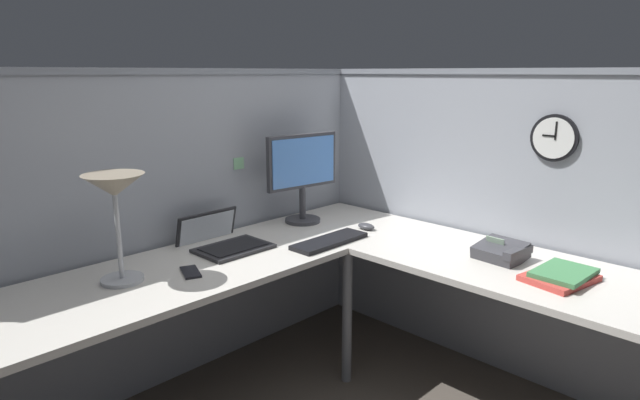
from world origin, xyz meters
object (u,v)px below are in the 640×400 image
object	(u,v)px
keyboard	(330,241)
wall_clock	(555,138)
cell_phone	(191,272)
book_stack	(561,276)
laptop	(222,241)
computer_mouse	(366,226)
office_phone	(502,252)
desk_lamp_dome	(115,194)
monitor	(303,171)

from	to	relation	value
keyboard	wall_clock	world-z (taller)	wall_clock
cell_phone	wall_clock	bearing A→B (deg)	-12.17
book_stack	laptop	bearing A→B (deg)	117.19
keyboard	computer_mouse	xyz separation A→B (m)	(0.31, 0.02, 0.01)
office_phone	desk_lamp_dome	bearing A→B (deg)	143.38
office_phone	wall_clock	distance (m)	0.59
monitor	laptop	size ratio (longest dim) A/B	1.31
monitor	keyboard	distance (m)	0.50
office_phone	computer_mouse	bearing A→B (deg)	94.38
computer_mouse	wall_clock	distance (m)	1.03
keyboard	wall_clock	xyz separation A→B (m)	(0.68, -0.79, 0.52)
desk_lamp_dome	wall_clock	distance (m)	1.95
laptop	keyboard	size ratio (longest dim) A/B	0.89
computer_mouse	cell_phone	size ratio (longest dim) A/B	0.72
keyboard	book_stack	xyz separation A→B (m)	(0.30, -1.02, 0.01)
monitor	laptop	bearing A→B (deg)	-177.57
laptop	computer_mouse	bearing A→B (deg)	-24.80
office_phone	book_stack	bearing A→B (deg)	-103.10
office_phone	laptop	bearing A→B (deg)	125.53
keyboard	office_phone	world-z (taller)	office_phone
keyboard	computer_mouse	bearing A→B (deg)	3.88
desk_lamp_dome	office_phone	bearing A→B (deg)	-36.62
cell_phone	monitor	bearing A→B (deg)	36.52
monitor	wall_clock	xyz separation A→B (m)	(0.50, -1.17, 0.24)
wall_clock	keyboard	bearing A→B (deg)	130.84
office_phone	book_stack	world-z (taller)	office_phone
book_stack	computer_mouse	bearing A→B (deg)	89.45
computer_mouse	office_phone	size ratio (longest dim) A/B	0.47
desk_lamp_dome	book_stack	xyz separation A→B (m)	(1.26, -1.28, -0.34)
desk_lamp_dome	cell_phone	xyz separation A→B (m)	(0.24, -0.12, -0.36)
computer_mouse	office_phone	distance (m)	0.75
keyboard	desk_lamp_dome	world-z (taller)	desk_lamp_dome
keyboard	cell_phone	bearing A→B (deg)	168.39
keyboard	book_stack	bearing A→B (deg)	-73.80
keyboard	book_stack	distance (m)	1.06
monitor	laptop	distance (m)	0.64
monitor	office_phone	bearing A→B (deg)	-80.07
computer_mouse	desk_lamp_dome	world-z (taller)	desk_lamp_dome
computer_mouse	wall_clock	world-z (taller)	wall_clock
keyboard	computer_mouse	distance (m)	0.32
wall_clock	cell_phone	bearing A→B (deg)	146.30
desk_lamp_dome	book_stack	distance (m)	1.82
laptop	office_phone	xyz separation A→B (m)	(0.77, -1.08, 0.01)
desk_lamp_dome	cell_phone	size ratio (longest dim) A/B	3.09
cell_phone	wall_clock	world-z (taller)	wall_clock
office_phone	wall_clock	xyz separation A→B (m)	(0.31, -0.06, 0.50)
keyboard	desk_lamp_dome	bearing A→B (deg)	164.25
cell_phone	office_phone	distance (m)	1.39
keyboard	office_phone	distance (m)	0.82
keyboard	computer_mouse	world-z (taller)	computer_mouse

